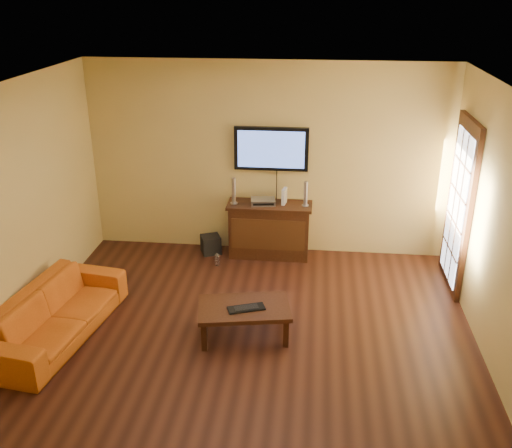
# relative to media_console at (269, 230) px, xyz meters

# --- Properties ---
(ground_plane) EXTENTS (5.00, 5.00, 0.00)m
(ground_plane) POSITION_rel_media_console_xyz_m (-0.06, -2.27, -0.39)
(ground_plane) COLOR black
(ground_plane) RESTS_ON ground
(room_walls) EXTENTS (5.00, 5.00, 5.00)m
(room_walls) POSITION_rel_media_console_xyz_m (-0.06, -1.64, 1.29)
(room_walls) COLOR #D5B867
(room_walls) RESTS_ON ground
(french_door) EXTENTS (0.07, 1.02, 2.22)m
(french_door) POSITION_rel_media_console_xyz_m (2.40, -0.57, 0.66)
(french_door) COLOR black
(french_door) RESTS_ON ground
(media_console) EXTENTS (1.17, 0.45, 0.78)m
(media_console) POSITION_rel_media_console_xyz_m (0.00, 0.00, 0.00)
(media_console) COLOR black
(media_console) RESTS_ON ground
(television) EXTENTS (1.02, 0.08, 0.60)m
(television) POSITION_rel_media_console_xyz_m (-0.00, 0.19, 1.13)
(television) COLOR black
(television) RESTS_ON ground
(coffee_table) EXTENTS (1.08, 0.77, 0.37)m
(coffee_table) POSITION_rel_media_console_xyz_m (-0.10, -2.06, -0.07)
(coffee_table) COLOR black
(coffee_table) RESTS_ON ground
(sofa) EXTENTS (0.82, 1.97, 0.75)m
(sofa) POSITION_rel_media_console_xyz_m (-2.14, -2.27, -0.02)
(sofa) COLOR #C95D16
(sofa) RESTS_ON ground
(speaker_left) EXTENTS (0.10, 0.10, 0.37)m
(speaker_left) POSITION_rel_media_console_xyz_m (-0.49, -0.03, 0.56)
(speaker_left) COLOR silver
(speaker_left) RESTS_ON media_console
(speaker_right) EXTENTS (0.09, 0.09, 0.35)m
(speaker_right) POSITION_rel_media_console_xyz_m (0.49, -0.01, 0.55)
(speaker_right) COLOR silver
(speaker_right) RESTS_ON media_console
(av_receiver) EXTENTS (0.36, 0.28, 0.08)m
(av_receiver) POSITION_rel_media_console_xyz_m (-0.09, -0.00, 0.43)
(av_receiver) COLOR silver
(av_receiver) RESTS_ON media_console
(game_console) EXTENTS (0.07, 0.17, 0.22)m
(game_console) POSITION_rel_media_console_xyz_m (0.20, 0.04, 0.50)
(game_console) COLOR white
(game_console) RESTS_ON media_console
(subwoofer) EXTENTS (0.34, 0.34, 0.26)m
(subwoofer) POSITION_rel_media_console_xyz_m (-0.84, -0.02, -0.26)
(subwoofer) COLOR black
(subwoofer) RESTS_ON ground
(bottle) EXTENTS (0.06, 0.06, 0.19)m
(bottle) POSITION_rel_media_console_xyz_m (-0.68, -0.41, -0.31)
(bottle) COLOR white
(bottle) RESTS_ON ground
(keyboard) EXTENTS (0.43, 0.28, 0.02)m
(keyboard) POSITION_rel_media_console_xyz_m (-0.07, -2.11, -0.01)
(keyboard) COLOR black
(keyboard) RESTS_ON coffee_table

